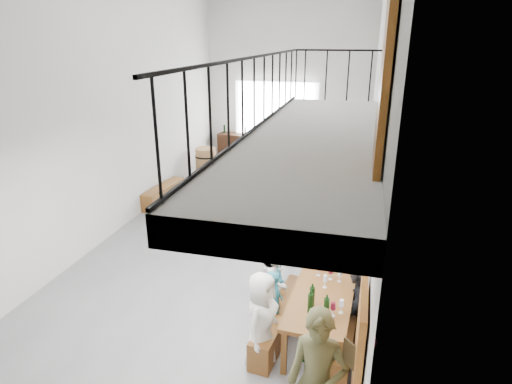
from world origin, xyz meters
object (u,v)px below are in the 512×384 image
(bench_inner, at_px, (280,320))
(serving_counter, at_px, (246,149))
(tasting_table, at_px, (323,296))
(bicycle_near, at_px, (302,157))
(side_bench, at_px, (164,194))
(oak_barrel, at_px, (206,163))
(host_standing, at_px, (317,384))

(bench_inner, relative_size, serving_counter, 0.98)
(tasting_table, height_order, bicycle_near, bicycle_near)
(tasting_table, height_order, serving_counter, serving_counter)
(bench_inner, relative_size, bicycle_near, 1.21)
(tasting_table, height_order, side_bench, tasting_table)
(serving_counter, bearing_deg, tasting_table, -59.21)
(side_bench, bearing_deg, tasting_table, -43.42)
(oak_barrel, distance_m, host_standing, 9.63)
(oak_barrel, xyz_separation_m, bicycle_near, (2.74, 1.73, -0.07))
(oak_barrel, relative_size, bicycle_near, 0.62)
(oak_barrel, bearing_deg, bicycle_near, 32.31)
(oak_barrel, height_order, serving_counter, serving_counter)
(oak_barrel, bearing_deg, serving_counter, 69.15)
(oak_barrel, distance_m, bicycle_near, 3.25)
(tasting_table, xyz_separation_m, oak_barrel, (-4.33, 6.69, -0.22))
(tasting_table, relative_size, bench_inner, 1.10)
(bench_inner, bearing_deg, bicycle_near, 103.62)
(host_standing, bearing_deg, bench_inner, 116.35)
(bench_inner, relative_size, host_standing, 1.10)
(host_standing, bearing_deg, oak_barrel, 121.73)
(tasting_table, height_order, host_standing, host_standing)
(bench_inner, distance_m, bicycle_near, 8.53)
(side_bench, bearing_deg, oak_barrel, 80.63)
(bench_inner, distance_m, side_bench, 6.08)
(bench_inner, xyz_separation_m, side_bench, (-4.09, 4.49, 0.01))
(oak_barrel, distance_m, serving_counter, 2.06)
(side_bench, distance_m, host_standing, 7.95)
(tasting_table, relative_size, host_standing, 1.21)
(serving_counter, relative_size, bicycle_near, 1.24)
(host_standing, bearing_deg, tasting_table, 98.05)
(side_bench, height_order, host_standing, host_standing)
(tasting_table, bearing_deg, bicycle_near, 103.59)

